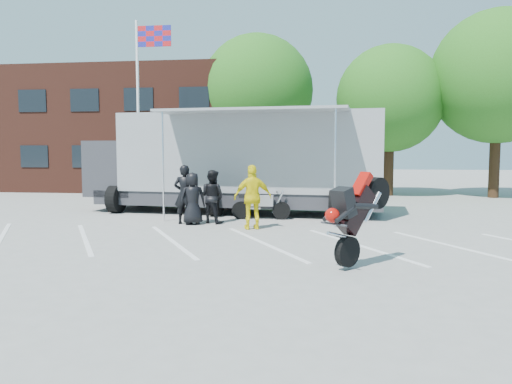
% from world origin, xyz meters
% --- Properties ---
extents(ground, '(100.00, 100.00, 0.00)m').
position_xyz_m(ground, '(0.00, 0.00, 0.00)').
color(ground, gray).
rests_on(ground, ground).
extents(parking_bay_lines, '(18.09, 13.33, 0.01)m').
position_xyz_m(parking_bay_lines, '(0.00, 1.00, 0.01)').
color(parking_bay_lines, white).
rests_on(parking_bay_lines, ground).
extents(office_building, '(18.00, 8.00, 7.00)m').
position_xyz_m(office_building, '(-10.00, 18.00, 3.50)').
color(office_building, '#4E2319').
rests_on(office_building, ground).
extents(flagpole, '(1.61, 0.12, 8.00)m').
position_xyz_m(flagpole, '(-6.24, 10.00, 5.05)').
color(flagpole, white).
rests_on(flagpole, ground).
extents(tree_left, '(6.12, 6.12, 8.64)m').
position_xyz_m(tree_left, '(-2.00, 16.00, 5.57)').
color(tree_left, '#382314').
rests_on(tree_left, ground).
extents(tree_mid, '(5.44, 5.44, 7.68)m').
position_xyz_m(tree_mid, '(5.00, 15.00, 4.94)').
color(tree_mid, '#382314').
rests_on(tree_mid, ground).
extents(tree_right, '(6.46, 6.46, 9.12)m').
position_xyz_m(tree_right, '(10.00, 14.50, 5.88)').
color(tree_right, '#382314').
rests_on(tree_right, ground).
extents(transporter_truck, '(12.12, 6.69, 3.70)m').
position_xyz_m(transporter_truck, '(-1.49, 7.00, 0.00)').
color(transporter_truck, gray).
rests_on(transporter_truck, ground).
extents(parked_motorcycle, '(2.08, 0.82, 1.07)m').
position_xyz_m(parked_motorcycle, '(-0.41, 5.30, 0.00)').
color(parked_motorcycle, '#ABAAAF').
rests_on(parked_motorcycle, ground).
extents(stunt_bike_rider, '(1.78, 1.84, 2.05)m').
position_xyz_m(stunt_bike_rider, '(2.65, -1.05, 0.00)').
color(stunt_bike_rider, black).
rests_on(stunt_bike_rider, ground).
extents(spectator_leather_a, '(0.95, 0.79, 1.65)m').
position_xyz_m(spectator_leather_a, '(-2.40, 3.86, 0.83)').
color(spectator_leather_a, black).
rests_on(spectator_leather_a, ground).
extents(spectator_leather_b, '(0.71, 0.48, 1.89)m').
position_xyz_m(spectator_leather_b, '(-2.68, 3.93, 0.95)').
color(spectator_leather_b, black).
rests_on(spectator_leather_b, ground).
extents(spectator_leather_c, '(1.02, 0.92, 1.72)m').
position_xyz_m(spectator_leather_c, '(-1.85, 4.21, 0.86)').
color(spectator_leather_c, black).
rests_on(spectator_leather_c, ground).
extents(spectator_hivis, '(1.22, 0.80, 1.92)m').
position_xyz_m(spectator_hivis, '(-0.38, 3.18, 0.96)').
color(spectator_hivis, yellow).
rests_on(spectator_hivis, ground).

